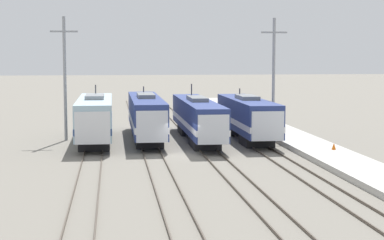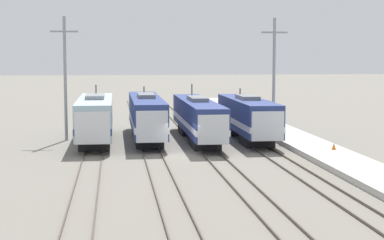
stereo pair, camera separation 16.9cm
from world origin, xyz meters
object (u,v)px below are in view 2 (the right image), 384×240
(catenary_tower_left, at_px, (65,76))
(catenary_tower_right, at_px, (274,75))
(locomotive_center_left, at_px, (146,116))
(locomotive_center_right, at_px, (198,118))
(locomotive_far_right, at_px, (248,117))
(traffic_cone, at_px, (334,146))
(locomotive_far_left, at_px, (95,118))

(catenary_tower_left, bearing_deg, catenary_tower_right, 0.00)
(locomotive_center_left, height_order, catenary_tower_left, catenary_tower_left)
(locomotive_center_left, relative_size, locomotive_center_right, 0.96)
(locomotive_far_right, distance_m, catenary_tower_left, 17.44)
(traffic_cone, bearing_deg, locomotive_center_left, 142.51)
(locomotive_far_left, bearing_deg, locomotive_center_left, 19.21)
(locomotive_far_right, relative_size, catenary_tower_right, 1.42)
(locomotive_far_right, height_order, catenary_tower_left, catenary_tower_left)
(locomotive_far_right, bearing_deg, locomotive_far_left, -179.32)
(locomotive_far_right, height_order, traffic_cone, locomotive_far_right)
(locomotive_center_right, height_order, catenary_tower_left, catenary_tower_left)
(locomotive_center_right, bearing_deg, locomotive_far_left, -178.24)
(locomotive_far_left, bearing_deg, catenary_tower_right, 7.39)
(catenary_tower_left, distance_m, traffic_cone, 25.25)
(catenary_tower_left, height_order, catenary_tower_right, same)
(locomotive_center_left, bearing_deg, catenary_tower_left, 175.66)
(catenary_tower_right, xyz_separation_m, traffic_cone, (2.03, -11.57, -5.31))
(locomotive_center_left, xyz_separation_m, locomotive_far_right, (9.42, -1.48, -0.07))
(catenary_tower_right, bearing_deg, locomotive_center_right, -165.84)
(locomotive_far_left, height_order, locomotive_center_left, locomotive_far_left)
(locomotive_center_left, xyz_separation_m, locomotive_center_right, (4.71, -1.35, -0.12))
(locomotive_center_left, distance_m, locomotive_center_right, 4.90)
(locomotive_far_left, height_order, catenary_tower_right, catenary_tower_right)
(locomotive_far_left, height_order, catenary_tower_left, catenary_tower_left)
(locomotive_center_left, bearing_deg, catenary_tower_right, 2.64)
(catenary_tower_left, relative_size, catenary_tower_right, 1.00)
(locomotive_center_right, height_order, catenary_tower_right, catenary_tower_right)
(locomotive_center_right, relative_size, catenary_tower_right, 1.70)
(locomotive_far_right, relative_size, catenary_tower_left, 1.42)
(catenary_tower_left, xyz_separation_m, traffic_cone, (21.81, -11.57, -5.31))
(locomotive_far_left, xyz_separation_m, locomotive_center_right, (9.42, 0.29, -0.13))
(catenary_tower_right, relative_size, traffic_cone, 21.57)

